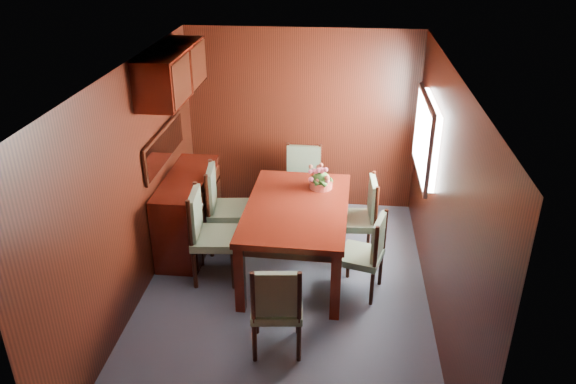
# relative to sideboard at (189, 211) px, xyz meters

# --- Properties ---
(ground) EXTENTS (4.50, 4.50, 0.00)m
(ground) POSITION_rel_sideboard_xyz_m (1.25, -1.00, -0.45)
(ground) COLOR #3E4555
(ground) RESTS_ON ground
(room_shell) EXTENTS (3.06, 4.52, 2.41)m
(room_shell) POSITION_rel_sideboard_xyz_m (1.15, -0.67, 1.18)
(room_shell) COLOR black
(room_shell) RESTS_ON ground
(sideboard) EXTENTS (0.48, 1.40, 0.90)m
(sideboard) POSITION_rel_sideboard_xyz_m (0.00, 0.00, 0.00)
(sideboard) COLOR #370D06
(sideboard) RESTS_ON ground
(dining_table) EXTENTS (1.14, 1.78, 0.82)m
(dining_table) POSITION_rel_sideboard_xyz_m (1.33, -0.42, 0.25)
(dining_table) COLOR #370D06
(dining_table) RESTS_ON ground
(chair_left_near) EXTENTS (0.52, 0.54, 1.06)m
(chair_left_near) POSITION_rel_sideboard_xyz_m (0.39, -0.66, 0.14)
(chair_left_near) COLOR black
(chair_left_near) RESTS_ON ground
(chair_left_far) EXTENTS (0.53, 0.55, 1.05)m
(chair_left_far) POSITION_rel_sideboard_xyz_m (0.41, -0.02, 0.13)
(chair_left_far) COLOR black
(chair_left_far) RESTS_ON ground
(chair_right_near) EXTENTS (0.53, 0.54, 0.92)m
(chair_right_near) POSITION_rel_sideboard_xyz_m (2.10, -0.78, 0.06)
(chair_right_near) COLOR black
(chair_right_near) RESTS_ON ground
(chair_right_far) EXTENTS (0.48, 0.50, 0.99)m
(chair_right_far) POSITION_rel_sideboard_xyz_m (2.05, -0.04, 0.10)
(chair_right_far) COLOR black
(chair_right_far) RESTS_ON ground
(chair_head) EXTENTS (0.50, 0.48, 0.96)m
(chair_head) POSITION_rel_sideboard_xyz_m (1.27, -1.79, 0.08)
(chair_head) COLOR black
(chair_head) RESTS_ON ground
(chair_foot) EXTENTS (0.49, 0.47, 1.00)m
(chair_foot) POSITION_rel_sideboard_xyz_m (1.30, 0.79, 0.11)
(chair_foot) COLOR black
(chair_foot) RESTS_ON ground
(flower_centerpiece) EXTENTS (0.28, 0.28, 0.28)m
(flower_centerpiece) POSITION_rel_sideboard_xyz_m (1.57, 0.04, 0.50)
(flower_centerpiece) COLOR #BE4B3A
(flower_centerpiece) RESTS_ON dining_table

